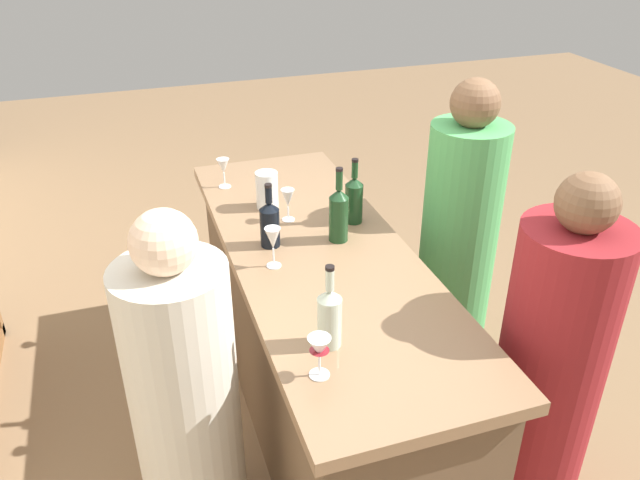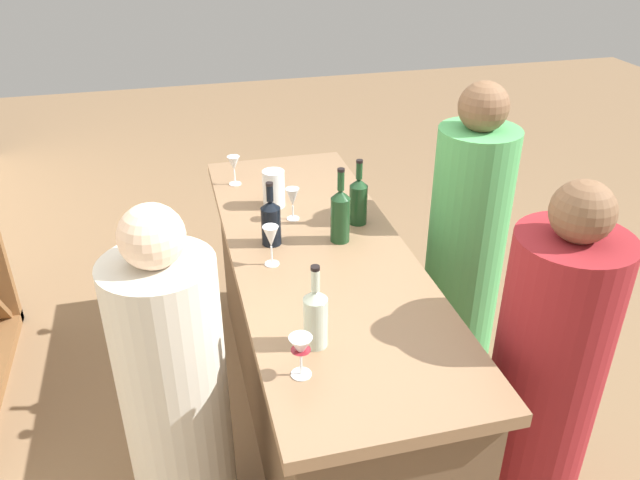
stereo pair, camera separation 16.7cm
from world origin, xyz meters
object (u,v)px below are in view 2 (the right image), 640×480
at_px(wine_bottle_second_right_olive_green, 358,200).
at_px(person_right_guest, 176,399).
at_px(wine_bottle_center_near_black, 271,221).
at_px(person_center_guest, 544,384).
at_px(wine_bottle_second_left_olive_green, 340,214).
at_px(wine_bottle_leftmost_clear_pale, 315,316).
at_px(wine_glass_near_right, 301,349).
at_px(wine_glass_near_left, 293,198).
at_px(person_left_guest, 465,255).
at_px(wine_glass_far_left, 234,164).
at_px(water_pitcher, 274,189).
at_px(wine_glass_near_center, 271,238).

relative_size(wine_bottle_second_right_olive_green, person_right_guest, 0.21).
bearing_deg(wine_bottle_center_near_black, person_center_guest, -134.39).
bearing_deg(wine_bottle_second_left_olive_green, wine_bottle_leftmost_clear_pale, 157.79).
bearing_deg(person_right_guest, wine_glass_near_right, -29.69).
distance_m(wine_bottle_leftmost_clear_pale, wine_glass_near_left, 0.91).
distance_m(wine_bottle_second_left_olive_green, wine_bottle_second_right_olive_green, 0.18).
bearing_deg(wine_bottle_leftmost_clear_pale, wine_bottle_second_right_olive_green, -26.15).
height_order(wine_bottle_center_near_black, person_right_guest, person_right_guest).
relative_size(wine_bottle_center_near_black, wine_glass_near_left, 1.86).
bearing_deg(person_right_guest, wine_bottle_center_near_black, 56.38).
relative_size(wine_bottle_second_left_olive_green, wine_bottle_second_right_olive_green, 1.10).
distance_m(wine_bottle_center_near_black, wine_bottle_second_right_olive_green, 0.42).
bearing_deg(wine_bottle_second_right_olive_green, person_left_guest, -97.02).
distance_m(wine_glass_far_left, person_left_guest, 1.21).
relative_size(wine_bottle_second_right_olive_green, water_pitcher, 1.71).
xyz_separation_m(wine_glass_far_left, person_left_guest, (-0.62, -1.00, -0.31)).
xyz_separation_m(wine_glass_near_left, wine_glass_near_right, (-1.03, 0.19, -0.00)).
bearing_deg(wine_glass_near_center, water_pitcher, -11.60).
bearing_deg(person_center_guest, person_left_guest, -108.86).
bearing_deg(wine_glass_near_right, wine_bottle_second_right_olive_green, -26.76).
distance_m(wine_glass_far_left, person_right_guest, 1.31).
relative_size(water_pitcher, person_center_guest, 0.12).
distance_m(wine_glass_near_left, person_center_guest, 1.29).
xyz_separation_m(wine_bottle_second_left_olive_green, wine_glass_near_right, (-0.79, 0.35, -0.02)).
height_order(wine_bottle_second_left_olive_green, wine_glass_near_left, wine_bottle_second_left_olive_green).
distance_m(wine_bottle_center_near_black, wine_glass_near_right, 0.84).
bearing_deg(wine_bottle_second_right_olive_green, wine_glass_near_center, 120.68).
distance_m(person_left_guest, person_center_guest, 0.85).
bearing_deg(wine_glass_near_right, wine_bottle_second_left_olive_green, -23.67).
xyz_separation_m(wine_bottle_center_near_black, wine_glass_far_left, (0.64, 0.07, 0.00)).
bearing_deg(wine_bottle_second_left_olive_green, wine_bottle_second_right_olive_green, -41.53).
relative_size(wine_glass_near_left, person_right_guest, 0.11).
relative_size(wine_bottle_leftmost_clear_pale, wine_glass_near_right, 2.09).
distance_m(wine_bottle_leftmost_clear_pale, person_center_guest, 0.91).
relative_size(wine_bottle_second_left_olive_green, wine_glass_near_left, 2.19).
bearing_deg(wine_bottle_center_near_black, wine_glass_near_center, 169.84).
xyz_separation_m(wine_bottle_center_near_black, wine_glass_near_center, (-0.17, 0.03, 0.01)).
bearing_deg(person_center_guest, wine_glass_near_left, -68.36).
bearing_deg(person_right_guest, wine_bottle_second_right_olive_green, 42.75).
xyz_separation_m(wine_bottle_leftmost_clear_pale, wine_bottle_second_right_olive_green, (0.79, -0.39, -0.00)).
bearing_deg(water_pitcher, wine_glass_far_left, 26.91).
distance_m(water_pitcher, person_center_guest, 1.44).
height_order(wine_glass_near_center, water_pitcher, water_pitcher).
bearing_deg(person_center_guest, water_pitcher, -70.10).
bearing_deg(wine_bottle_center_near_black, person_right_guest, 140.06).
bearing_deg(wine_bottle_leftmost_clear_pale, water_pitcher, -3.19).
bearing_deg(wine_bottle_second_right_olive_green, wine_glass_near_right, 153.24).
bearing_deg(person_left_guest, wine_bottle_second_left_olive_green, 13.77).
distance_m(wine_glass_near_center, wine_glass_near_right, 0.67).
xyz_separation_m(wine_glass_near_center, wine_glass_far_left, (0.81, 0.04, -0.01)).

